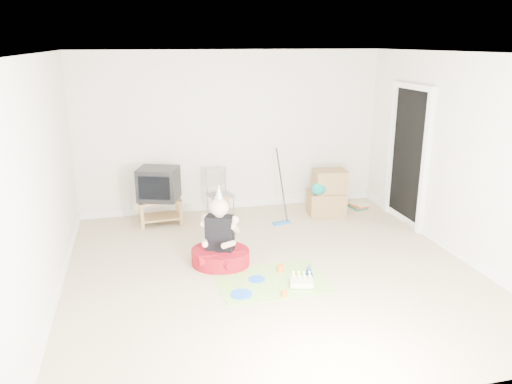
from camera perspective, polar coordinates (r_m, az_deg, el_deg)
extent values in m
plane|color=#C4B08C|center=(6.27, 1.77, -8.87)|extent=(5.00, 5.00, 0.00)
cube|color=black|center=(7.94, 17.03, 3.76)|extent=(0.02, 0.90, 2.05)
cube|color=olive|center=(7.78, -10.96, -0.94)|extent=(0.67, 0.45, 0.03)
cube|color=olive|center=(7.87, -10.85, -2.78)|extent=(0.67, 0.45, 0.03)
cube|color=olive|center=(7.65, -12.87, -2.83)|extent=(0.05, 0.05, 0.40)
cube|color=olive|center=(7.72, -8.58, -2.42)|extent=(0.05, 0.05, 0.40)
cube|color=olive|center=(7.97, -13.11, -2.04)|extent=(0.05, 0.05, 0.40)
cube|color=olive|center=(8.04, -8.99, -1.65)|extent=(0.05, 0.05, 0.40)
cube|color=black|center=(7.71, -11.07, 0.93)|extent=(0.70, 0.64, 0.50)
cube|color=gray|center=(7.91, -4.09, -0.36)|extent=(0.43, 0.42, 0.03)
cylinder|color=gray|center=(7.85, -5.17, -0.43)|extent=(0.02, 0.02, 0.80)
cylinder|color=gray|center=(7.97, -3.04, -0.12)|extent=(0.02, 0.02, 0.80)
cube|color=olive|center=(8.21, 8.03, -1.28)|extent=(0.64, 0.52, 0.38)
cube|color=olive|center=(8.15, 8.43, 1.27)|extent=(0.54, 0.44, 0.36)
ellipsoid|color=#0B8070|center=(7.97, 7.19, 0.38)|extent=(0.25, 0.18, 0.20)
cube|color=blue|center=(7.77, 2.94, -3.55)|extent=(0.30, 0.17, 0.03)
cylinder|color=black|center=(7.59, 3.00, 0.45)|extent=(0.12, 0.37, 1.11)
cube|color=#216548|center=(8.67, 11.62, -1.68)|extent=(0.27, 0.33, 0.03)
cube|color=#BA4227|center=(8.66, 11.63, -1.48)|extent=(0.28, 0.33, 0.03)
cube|color=#C2C089|center=(8.65, 11.65, -1.28)|extent=(0.28, 0.32, 0.03)
cylinder|color=maroon|center=(6.39, -4.09, -7.42)|extent=(0.98, 0.98, 0.20)
cube|color=black|center=(6.26, -4.16, -4.70)|extent=(0.39, 0.31, 0.45)
sphere|color=beige|center=(6.14, -4.22, -1.73)|extent=(0.31, 0.31, 0.24)
cone|color=silver|center=(6.08, -4.26, 0.13)|extent=(0.12, 0.12, 0.18)
cube|color=#FF357C|center=(6.00, 1.81, -10.11)|extent=(1.30, 0.97, 0.01)
cube|color=white|center=(5.89, 5.22, -10.27)|extent=(0.31, 0.27, 0.07)
cube|color=#43BD66|center=(5.91, 5.21, -10.52)|extent=(0.31, 0.27, 0.01)
cylinder|color=beige|center=(5.82, 4.34, -9.87)|extent=(0.01, 0.01, 0.07)
cylinder|color=beige|center=(5.82, 4.96, -9.87)|extent=(0.01, 0.01, 0.07)
cylinder|color=beige|center=(5.83, 5.57, -9.87)|extent=(0.01, 0.01, 0.07)
cylinder|color=beige|center=(5.83, 6.18, -9.87)|extent=(0.01, 0.01, 0.07)
cylinder|color=beige|center=(5.90, 4.31, -9.50)|extent=(0.01, 0.01, 0.07)
cylinder|color=beige|center=(5.90, 4.91, -9.50)|extent=(0.01, 0.01, 0.07)
cylinder|color=beige|center=(5.90, 5.52, -9.50)|extent=(0.01, 0.01, 0.07)
cylinder|color=beige|center=(5.91, 6.12, -9.50)|extent=(0.01, 0.01, 0.07)
cylinder|color=blue|center=(6.01, 0.07, -9.94)|extent=(0.22, 0.22, 0.01)
cylinder|color=blue|center=(5.69, -1.69, -11.61)|extent=(0.29, 0.29, 0.01)
cylinder|color=orange|center=(6.20, 2.82, -8.72)|extent=(0.09, 0.09, 0.09)
cylinder|color=orange|center=(5.65, 3.27, -11.49)|extent=(0.08, 0.08, 0.07)
cone|color=#193BB3|center=(6.10, 6.09, -8.83)|extent=(0.14, 0.14, 0.16)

